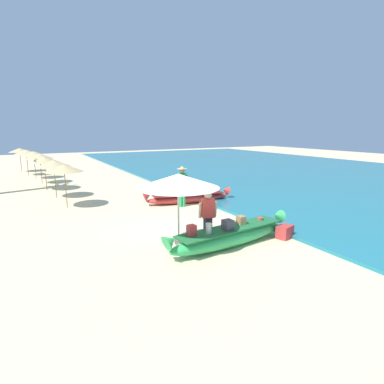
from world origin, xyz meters
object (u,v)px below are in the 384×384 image
boat_green_foreground (230,236)px  person_tourist_customer (208,215)px  person_vendor_hatted (182,183)px  cooler_box (285,232)px  boat_red_midground (188,197)px  patio_umbrella_large (178,181)px

boat_green_foreground → person_tourist_customer: bearing=136.2°
boat_green_foreground → person_vendor_hatted: size_ratio=2.50×
boat_green_foreground → person_vendor_hatted: (0.92, 4.94, 0.75)m
boat_green_foreground → cooler_box: (1.92, -0.28, -0.11)m
person_tourist_customer → cooler_box: (2.41, -0.76, -0.71)m
boat_green_foreground → boat_red_midground: 5.66m
boat_red_midground → cooler_box: size_ratio=8.25×
person_vendor_hatted → cooler_box: 5.38m
person_vendor_hatted → patio_umbrella_large: patio_umbrella_large is taller
boat_red_midground → patio_umbrella_large: 6.14m
boat_red_midground → cooler_box: bearing=-85.8°
boat_red_midground → person_vendor_hatted: 1.12m
person_vendor_hatted → person_tourist_customer: person_vendor_hatted is taller
boat_green_foreground → patio_umbrella_large: (-1.51, 0.40, 1.70)m
person_vendor_hatted → cooler_box: person_vendor_hatted is taller
boat_green_foreground → person_tourist_customer: (-0.50, 0.48, 0.60)m
patio_umbrella_large → cooler_box: patio_umbrella_large is taller
boat_green_foreground → cooler_box: bearing=-8.3°
person_vendor_hatted → cooler_box: size_ratio=3.52×
person_tourist_customer → boat_red_midground: bearing=68.2°
person_tourist_customer → patio_umbrella_large: patio_umbrella_large is taller
boat_red_midground → cooler_box: boat_red_midground is taller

